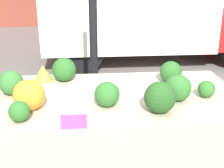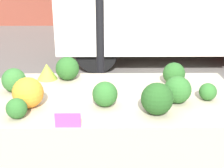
% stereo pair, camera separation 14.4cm
% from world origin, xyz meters
% --- Properties ---
extents(tent_pole, '(0.07, 0.07, 2.53)m').
position_xyz_m(tent_pole, '(-0.10, 0.77, 1.26)').
color(tent_pole, black).
rests_on(tent_pole, ground_plane).
extents(market_table, '(1.70, 0.90, 0.89)m').
position_xyz_m(market_table, '(0.00, -0.07, 0.78)').
color(market_table, tan).
rests_on(market_table, ground_plane).
extents(orange_cauliflower, '(0.19, 0.19, 0.19)m').
position_xyz_m(orange_cauliflower, '(-0.51, -0.18, 0.99)').
color(orange_cauliflower, orange).
rests_on(orange_cauliflower, market_table).
extents(romanesco_head, '(0.15, 0.15, 0.12)m').
position_xyz_m(romanesco_head, '(-0.49, 0.32, 0.95)').
color(romanesco_head, '#93B238').
rests_on(romanesco_head, market_table).
extents(broccoli_head_0, '(0.12, 0.12, 0.12)m').
position_xyz_m(broccoli_head_0, '(-0.54, -0.32, 0.95)').
color(broccoli_head_0, '#2D6628').
rests_on(broccoli_head_0, market_table).
extents(broccoli_head_1, '(0.19, 0.19, 0.19)m').
position_xyz_m(broccoli_head_1, '(0.26, -0.28, 0.99)').
color(broccoli_head_1, '#23511E').
rests_on(broccoli_head_1, market_table).
extents(broccoli_head_2, '(0.16, 0.16, 0.16)m').
position_xyz_m(broccoli_head_2, '(-0.66, 0.07, 0.98)').
color(broccoli_head_2, '#336B2D').
rests_on(broccoli_head_2, market_table).
extents(broccoli_head_3, '(0.11, 0.11, 0.11)m').
position_xyz_m(broccoli_head_3, '(0.61, -0.08, 0.95)').
color(broccoli_head_3, '#2D6628').
rests_on(broccoli_head_3, market_table).
extents(broccoli_head_4, '(0.15, 0.15, 0.15)m').
position_xyz_m(broccoli_head_4, '(-0.04, -0.16, 0.97)').
color(broccoli_head_4, '#2D6628').
rests_on(broccoli_head_4, market_table).
extents(broccoli_head_5, '(0.16, 0.16, 0.16)m').
position_xyz_m(broccoli_head_5, '(0.45, 0.21, 0.97)').
color(broccoli_head_5, '#285B23').
rests_on(broccoli_head_5, market_table).
extents(broccoli_head_6, '(0.18, 0.18, 0.18)m').
position_xyz_m(broccoli_head_6, '(-0.33, 0.31, 0.98)').
color(broccoli_head_6, '#285B23').
rests_on(broccoli_head_6, market_table).
extents(broccoli_head_7, '(0.17, 0.17, 0.17)m').
position_xyz_m(broccoli_head_7, '(0.41, -0.12, 0.98)').
color(broccoli_head_7, '#2D6628').
rests_on(broccoli_head_7, market_table).
extents(price_sign, '(0.14, 0.01, 0.08)m').
position_xyz_m(price_sign, '(-0.24, -0.44, 0.94)').
color(price_sign, '#EF4793').
rests_on(price_sign, market_table).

